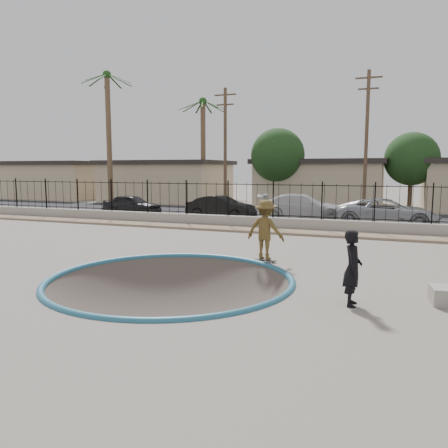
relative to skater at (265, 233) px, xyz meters
name	(u,v)px	position (x,y,z in m)	size (l,w,h in m)	color
ground	(280,244)	(-1.85, 9.75, -2.11)	(120.00, 120.00, 2.20)	slate
bowl_pit	(171,280)	(-1.85, -3.25, -1.01)	(6.84, 6.84, 1.80)	#4C413A
coping_ring	(171,280)	(-1.85, -3.25, -1.01)	(7.04, 7.04, 0.20)	#26637D
rock_strip	(267,231)	(-1.85, 6.95, -0.95)	(42.00, 1.60, 0.11)	#9C8366
retaining_wall	(273,223)	(-1.85, 8.05, -0.71)	(42.00, 0.45, 0.60)	gray
fence	(273,200)	(-1.85, 8.05, 0.49)	(40.00, 0.04, 1.80)	black
street	(299,216)	(-1.85, 14.75, -0.99)	(90.00, 8.00, 0.04)	black
house_west_far	(62,179)	(-29.85, 24.25, 0.97)	(10.60, 8.60, 3.90)	tan
house_west	(167,180)	(-16.85, 24.25, 0.97)	(11.60, 8.60, 3.90)	tan
house_center	(321,182)	(-1.85, 24.25, 0.97)	(10.60, 8.60, 3.90)	tan
palm_left	(108,111)	(-18.85, 17.75, 6.95)	(2.30, 2.30, 11.30)	brown
palm_mid	(203,128)	(-11.85, 21.75, 5.68)	(2.30, 2.30, 9.30)	brown
utility_pole_left	(225,147)	(-7.85, 16.75, 3.70)	(1.70, 0.24, 9.00)	#473323
utility_pole_mid	(366,141)	(2.15, 16.75, 3.95)	(1.70, 0.24, 9.50)	#473323
street_tree_left	(278,155)	(-4.85, 20.75, 3.18)	(4.32, 4.32, 6.36)	#473323
street_tree_mid	(412,159)	(5.15, 21.75, 2.83)	(3.96, 3.96, 5.83)	#473323
skater	(265,233)	(0.00, 0.00, 0.00)	(1.30, 0.75, 2.01)	olive
skateboard	(265,260)	(0.00, 0.00, -0.95)	(0.78, 0.23, 0.07)	black
videographer	(353,268)	(3.14, -3.82, -0.13)	(0.64, 0.42, 1.75)	black
car_a	(132,205)	(-12.43, 11.15, -0.29)	(1.61, 4.01, 1.36)	black
car_b	(221,207)	(-5.99, 11.15, -0.26)	(1.49, 4.28, 1.41)	black
car_c	(303,207)	(-1.18, 12.64, -0.20)	(2.17, 5.33, 1.55)	silver
car_d	(387,212)	(3.69, 11.15, -0.23)	(2.46, 5.34, 1.48)	#96989E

